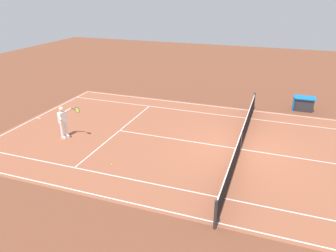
{
  "coord_description": "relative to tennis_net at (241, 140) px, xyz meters",
  "views": [
    {
      "loc": [
        -1.31,
        13.84,
        7.0
      ],
      "look_at": [
        3.46,
        0.51,
        0.9
      ],
      "focal_mm": 34.16,
      "sensor_mm": 36.0,
      "label": 1
    }
  ],
  "objects": [
    {
      "name": "tennis_ball",
      "position": [
        5.02,
        3.37,
        -0.46
      ],
      "size": [
        0.07,
        0.07,
        0.07
      ],
      "primitive_type": "sphere",
      "color": "#CCE01E",
      "rests_on": "ground_plane"
    },
    {
      "name": "ground_plane",
      "position": [
        0.0,
        0.0,
        -0.49
      ],
      "size": [
        60.0,
        60.0,
        0.0
      ],
      "primitive_type": "plane",
      "color": "brown"
    },
    {
      "name": "court_slab",
      "position": [
        0.0,
        0.0,
        -0.49
      ],
      "size": [
        24.2,
        11.4,
        0.0
      ],
      "primitive_type": "cube",
      "color": "#935138",
      "rests_on": "ground_plane"
    },
    {
      "name": "equipment_cart_tarped",
      "position": [
        -2.91,
        -6.66,
        -0.05
      ],
      "size": [
        1.25,
        0.84,
        0.85
      ],
      "color": "#2D2D33",
      "rests_on": "ground_plane"
    },
    {
      "name": "court_line_markings",
      "position": [
        0.0,
        0.0,
        -0.49
      ],
      "size": [
        23.85,
        11.05,
        0.01
      ],
      "color": "white",
      "rests_on": "ground_plane"
    },
    {
      "name": "tennis_player_near",
      "position": [
        8.62,
        1.68,
        0.44
      ],
      "size": [
        1.16,
        0.75,
        1.7
      ],
      "color": "white",
      "rests_on": "ground_plane"
    },
    {
      "name": "tennis_net",
      "position": [
        0.0,
        0.0,
        0.0
      ],
      "size": [
        0.1,
        11.7,
        1.08
      ],
      "color": "#2D2D33",
      "rests_on": "ground_plane"
    }
  ]
}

